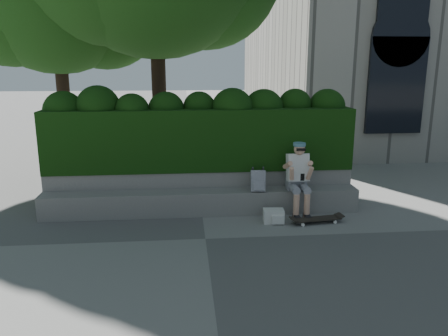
{
  "coord_description": "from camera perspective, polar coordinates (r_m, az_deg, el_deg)",
  "views": [
    {
      "loc": [
        -0.31,
        -6.7,
        2.81
      ],
      "look_at": [
        0.4,
        1.0,
        0.95
      ],
      "focal_mm": 35.0,
      "sensor_mm": 36.0,
      "label": 1
    }
  ],
  "objects": [
    {
      "name": "person",
      "position": [
        8.31,
        9.68,
        -1.01
      ],
      "size": [
        0.4,
        0.76,
        1.38
      ],
      "color": "gray",
      "rests_on": "ground"
    },
    {
      "name": "ground",
      "position": [
        7.27,
        -2.44,
        -9.23
      ],
      "size": [
        80.0,
        80.0,
        0.0
      ],
      "primitive_type": "plane",
      "color": "slate",
      "rests_on": "ground"
    },
    {
      "name": "hedge",
      "position": [
        8.77,
        -3.18,
        3.93
      ],
      "size": [
        6.0,
        1.0,
        1.2
      ],
      "primitive_type": "cube",
      "color": "black",
      "rests_on": "planter_wall"
    },
    {
      "name": "backpack_plaid",
      "position": [
        8.25,
        4.47,
        -1.68
      ],
      "size": [
        0.29,
        0.17,
        0.4
      ],
      "primitive_type": "cube",
      "rotation": [
        0.0,
        0.0,
        -0.1
      ],
      "color": "#ABABB0",
      "rests_on": "bench_ledge"
    },
    {
      "name": "bench_ledge",
      "position": [
        8.36,
        -2.9,
        -4.49
      ],
      "size": [
        6.0,
        0.45,
        0.45
      ],
      "primitive_type": "cube",
      "color": "gray",
      "rests_on": "ground"
    },
    {
      "name": "backpack_ground",
      "position": [
        7.99,
        6.49,
        -6.24
      ],
      "size": [
        0.39,
        0.29,
        0.24
      ],
      "primitive_type": "cube",
      "rotation": [
        0.0,
        0.0,
        -0.08
      ],
      "color": "silver",
      "rests_on": "ground"
    },
    {
      "name": "planter_wall",
      "position": [
        8.77,
        -3.04,
        -2.6
      ],
      "size": [
        6.0,
        0.5,
        0.75
      ],
      "primitive_type": "cube",
      "color": "gray",
      "rests_on": "ground"
    },
    {
      "name": "skateboard",
      "position": [
        8.09,
        12.03,
        -6.54
      ],
      "size": [
        0.91,
        0.34,
        0.09
      ],
      "rotation": [
        0.0,
        0.0,
        0.14
      ],
      "color": "black",
      "rests_on": "ground"
    }
  ]
}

